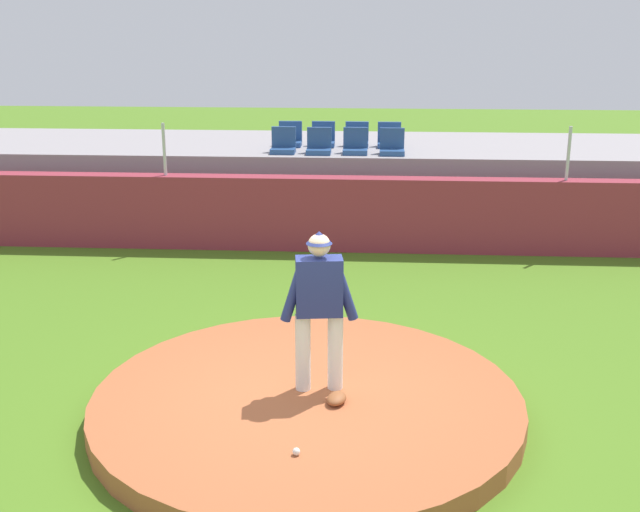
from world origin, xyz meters
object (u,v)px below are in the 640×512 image
Objects in this scene: stadium_chair_3 at (392,146)px; stadium_chair_6 at (357,139)px; stadium_chair_5 at (323,139)px; stadium_chair_1 at (319,146)px; baseball at (296,452)px; stadium_chair_7 at (389,139)px; fielding_glove at (337,398)px; stadium_chair_0 at (283,145)px; stadium_chair_2 at (355,146)px; stadium_chair_4 at (290,138)px; pitcher at (319,300)px.

stadium_chair_6 is at bearing -52.29° from stadium_chair_3.
stadium_chair_1 is at bearing 88.29° from stadium_chair_5.
stadium_chair_1 is at bearing 0.14° from stadium_chair_3.
stadium_chair_6 is (0.36, 9.85, 1.48)m from baseball.
stadium_chair_5 is 1.37m from stadium_chair_7.
baseball is 9.12m from stadium_chair_3.
stadium_chair_5 reaches higher than fielding_glove.
stadium_chair_0 is 1.00× the size of stadium_chair_3.
stadium_chair_2 is 1.00× the size of stadium_chair_4.
pitcher is at bearing 45.80° from fielding_glove.
stadium_chair_2 and stadium_chair_7 have the same top height.
stadium_chair_0 is 1.00× the size of stadium_chair_6.
stadium_chair_3 is 1.00× the size of stadium_chair_7.
baseball is 9.97m from stadium_chair_6.
stadium_chair_5 is at bearing 91.96° from baseball.
stadium_chair_6 is (0.03, 8.78, 1.46)m from fielding_glove.
stadium_chair_3 is at bearing 8.85° from fielding_glove.
stadium_chair_5 is at bearing -130.15° from stadium_chair_0.
stadium_chair_3 is at bearing 178.82° from stadium_chair_0.
stadium_chair_4 is at bearing -53.93° from stadium_chair_1.
stadium_chair_2 is at bearing 14.08° from fielding_glove.
baseball is at bearing 176.70° from fielding_glove.
stadium_chair_3 is 1.16m from stadium_chair_6.
baseball is 0.15× the size of stadium_chair_0.
stadium_chair_4 reaches higher than fielding_glove.
pitcher is at bearing 99.03° from stadium_chair_0.
stadium_chair_4 is (-0.66, 0.91, 0.00)m from stadium_chair_1.
stadium_chair_4 reaches higher than baseball.
stadium_chair_7 is (0.70, 8.77, 1.46)m from fielding_glove.
stadium_chair_5 is at bearing -0.44° from stadium_chair_6.
stadium_chair_3 is 0.91m from stadium_chair_7.
stadium_chair_6 reaches higher than pitcher.
stadium_chair_2 is at bearing 128.06° from stadium_chair_5.
stadium_chair_0 is at bearing -1.18° from stadium_chair_3.
stadium_chair_5 is (-1.41, 0.92, 0.00)m from stadium_chair_3.
stadium_chair_3 is at bearing 176.79° from stadium_chair_2.
baseball is at bearing 95.97° from stadium_chair_4.
fielding_glove is at bearing 89.89° from stadium_chair_2.
stadium_chair_5 is (-0.67, 8.78, 1.46)m from fielding_glove.
stadium_chair_5 is (0.03, 0.92, 0.00)m from stadium_chair_1.
stadium_chair_7 is at bearing 9.64° from fielding_glove.
stadium_chair_3 and stadium_chair_4 have the same top height.
stadium_chair_0 is 1.43m from stadium_chair_2.
stadium_chair_5 is (-0.46, 8.44, 0.47)m from pitcher.
pitcher is at bearing 84.82° from baseball.
stadium_chair_1 is 1.13m from stadium_chair_4.
stadium_chair_0 is at bearing -0.16° from stadium_chair_2.
stadium_chair_6 is (1.44, 0.87, 0.00)m from stadium_chair_0.
stadium_chair_1 is 1.00× the size of stadium_chair_4.
stadium_chair_7 is (0.67, -0.01, 0.00)m from stadium_chair_6.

